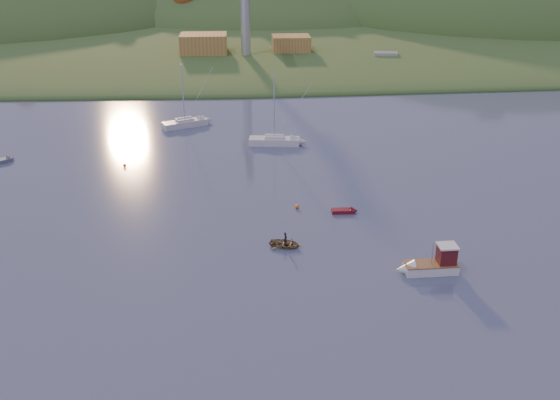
{
  "coord_description": "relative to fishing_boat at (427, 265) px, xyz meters",
  "views": [
    {
      "loc": [
        -0.51,
        -28.52,
        31.45
      ],
      "look_at": [
        3.85,
        32.94,
        3.9
      ],
      "focal_mm": 40.0,
      "sensor_mm": 36.0,
      "label": 1
    }
  ],
  "objects": [
    {
      "name": "paddler",
      "position": [
        -13.38,
        6.25,
        -0.15
      ],
      "size": [
        0.49,
        0.6,
        1.42
      ],
      "primitive_type": "imported",
      "rotation": [
        0.0,
        0.0,
        1.25
      ],
      "color": "black",
      "rests_on": "ground"
    },
    {
      "name": "fishing_boat",
      "position": [
        0.0,
        0.0,
        0.0
      ],
      "size": [
        6.13,
        2.04,
        3.89
      ],
      "rotation": [
        0.0,
        0.0,
        3.17
      ],
      "color": "silver",
      "rests_on": "ground"
    },
    {
      "name": "sailboat_far",
      "position": [
        -12.5,
        39.44,
        -0.16
      ],
      "size": [
        7.91,
        3.15,
        10.68
      ],
      "rotation": [
        0.0,
        0.0,
        -0.11
      ],
      "color": "silver",
      "rests_on": "ground"
    },
    {
      "name": "buoy_0",
      "position": [
        2.49,
        1.08,
        -0.61
      ],
      "size": [
        0.5,
        0.5,
        0.5
      ],
      "primitive_type": "sphere",
      "color": "orange",
      "rests_on": "ground"
    },
    {
      "name": "hillside_trees",
      "position": [
        -17.57,
        161.75,
        -0.86
      ],
      "size": [
        280.0,
        50.0,
        32.0
      ],
      "primitive_type": null,
      "color": "#204016",
      "rests_on": "ground"
    },
    {
      "name": "buoy_2",
      "position": [
        -34.05,
        31.29,
        -0.61
      ],
      "size": [
        0.5,
        0.5,
        0.5
      ],
      "primitive_type": "sphere",
      "color": "orange",
      "rests_on": "ground"
    },
    {
      "name": "canoe",
      "position": [
        -13.38,
        6.25,
        -0.51
      ],
      "size": [
        3.95,
        3.34,
        0.7
      ],
      "primitive_type": "imported",
      "rotation": [
        0.0,
        0.0,
        1.25
      ],
      "color": "olive",
      "rests_on": "ground"
    },
    {
      "name": "red_tender",
      "position": [
        -5.33,
        14.17,
        -0.64
      ],
      "size": [
        3.14,
        1.12,
        1.06
      ],
      "rotation": [
        0.0,
        0.0,
        -0.02
      ],
      "color": "maroon",
      "rests_on": "ground"
    },
    {
      "name": "grey_dinghy",
      "position": [
        -51.38,
        34.71,
        -0.6
      ],
      "size": [
        3.33,
        3.14,
        1.25
      ],
      "rotation": [
        0.0,
        0.0,
        0.72
      ],
      "color": "slate",
      "rests_on": "ground"
    },
    {
      "name": "work_vessel",
      "position": [
        17.43,
        94.75,
        0.31
      ],
      "size": [
        13.32,
        6.45,
        3.29
      ],
      "rotation": [
        0.0,
        0.0,
        -0.15
      ],
      "color": "slate",
      "rests_on": "ground"
    },
    {
      "name": "shore_slope",
      "position": [
        -17.57,
        141.75,
        -0.86
      ],
      "size": [
        640.0,
        150.0,
        7.0
      ],
      "primitive_type": "ellipsoid",
      "color": "#304F1F",
      "rests_on": "ground"
    },
    {
      "name": "buoy_1",
      "position": [
        -11.24,
        15.8,
        -0.61
      ],
      "size": [
        0.5,
        0.5,
        0.5
      ],
      "primitive_type": "sphere",
      "color": "orange",
      "rests_on": "ground"
    },
    {
      "name": "hill_right",
      "position": [
        77.43,
        171.75,
        -0.86
      ],
      "size": [
        150.0,
        130.0,
        60.0
      ],
      "primitive_type": "ellipsoid",
      "color": "#304F1F",
      "rests_on": "ground"
    },
    {
      "name": "sailboat_near",
      "position": [
        -26.88,
        49.73,
        -0.16
      ],
      "size": [
        7.81,
        5.29,
        10.49
      ],
      "rotation": [
        0.0,
        0.0,
        0.44
      ],
      "color": "silver",
      "rests_on": "ground"
    },
    {
      "name": "wharf",
      "position": [
        -12.57,
        98.75,
        0.34
      ],
      "size": [
        42.0,
        16.0,
        2.4
      ],
      "primitive_type": "cube",
      "color": "slate",
      "rests_on": "ground"
    },
    {
      "name": "shed_east",
      "position": [
        -4.57,
        100.75,
        3.54
      ],
      "size": [
        9.0,
        7.0,
        4.0
      ],
      "primitive_type": "cube",
      "color": "olive",
      "rests_on": "wharf"
    },
    {
      "name": "hill_center",
      "position": [
        -7.57,
        186.75,
        -0.86
      ],
      "size": [
        140.0,
        120.0,
        36.0
      ],
      "primitive_type": "ellipsoid",
      "color": "#304F1F",
      "rests_on": "ground"
    },
    {
      "name": "shed_west",
      "position": [
        -25.57,
        99.75,
        3.94
      ],
      "size": [
        11.0,
        8.0,
        4.8
      ],
      "primitive_type": "cube",
      "color": "olive",
      "rests_on": "wharf"
    },
    {
      "name": "far_shore",
      "position": [
        -17.57,
        206.75,
        -0.86
      ],
      "size": [
        620.0,
        220.0,
        1.5
      ],
      "primitive_type": "cube",
      "color": "#304F1F",
      "rests_on": "ground"
    }
  ]
}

